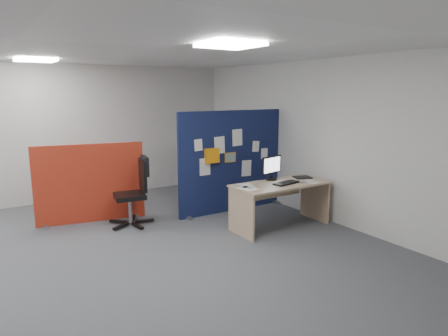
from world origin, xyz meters
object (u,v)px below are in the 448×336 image
red_divider (90,184)px  office_chair (136,187)px  main_desk (279,193)px  monitor_main (272,167)px  navy_divider (233,161)px

red_divider → office_chair: size_ratio=1.57×
main_desk → monitor_main: 0.46m
monitor_main → red_divider: bearing=134.3°
monitor_main → office_chair: (-1.93, 1.10, -0.32)m
monitor_main → office_chair: office_chair is taller
navy_divider → main_desk: navy_divider is taller
monitor_main → red_divider: (-2.53, 1.64, -0.30)m
monitor_main → office_chair: 2.24m
navy_divider → monitor_main: 0.94m
main_desk → office_chair: bearing=144.9°
monitor_main → main_desk: bearing=-110.7°
navy_divider → monitor_main: (0.15, -0.93, 0.03)m
main_desk → red_divider: bearing=143.0°
navy_divider → main_desk: 1.22m
navy_divider → red_divider: bearing=163.3°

